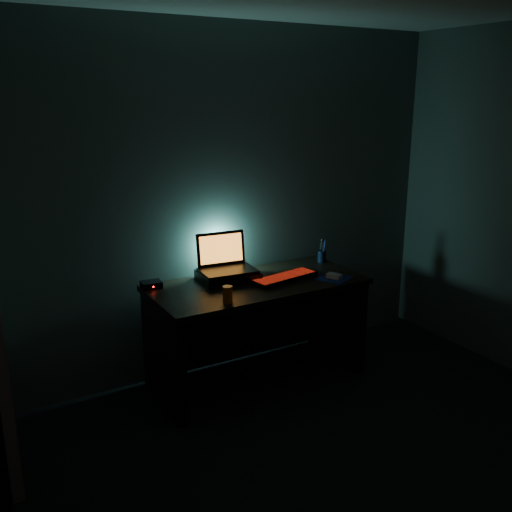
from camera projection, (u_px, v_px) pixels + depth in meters
The scene contains 10 objects.
room at pixel (443, 276), 2.48m from camera, with size 3.50×4.00×2.50m.
desk at pixel (253, 314), 4.08m from camera, with size 1.50×0.70×0.75m.
riser at pixel (228, 276), 4.00m from camera, with size 0.40×0.30×0.06m, color black.
laptop at pixel (225, 262), 4.02m from camera, with size 0.40×0.31×0.26m.
keyboard at pixel (285, 278), 4.01m from camera, with size 0.52×0.24×0.03m.
mousepad at pixel (334, 278), 4.04m from camera, with size 0.22×0.20×0.00m, color #0B1A4E.
mouse at pixel (334, 276), 4.04m from camera, with size 0.06×0.10×0.03m, color #9C9CA1.
pen_cup at pixel (322, 256), 4.42m from camera, with size 0.06×0.06×0.09m, color black.
juice_glass at pixel (228, 295), 3.56m from camera, with size 0.06×0.06×0.11m, color orange.
router at pixel (151, 285), 3.85m from camera, with size 0.14×0.12×0.04m.
Camera 1 is at (-1.89, -1.64, 2.01)m, focal length 40.00 mm.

